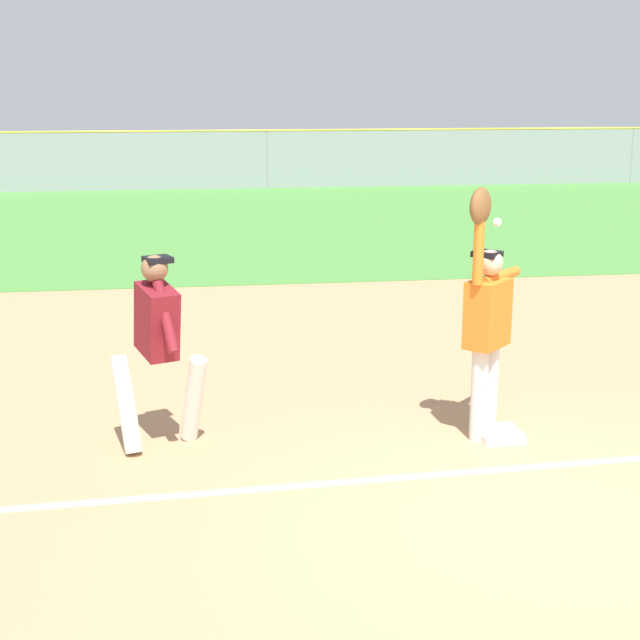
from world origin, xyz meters
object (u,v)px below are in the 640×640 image
at_px(fielder, 486,317).
at_px(parked_car_red, 546,154).
at_px(runner, 158,338).
at_px(first_base, 499,434).
at_px(baseball, 497,222).
at_px(parked_car_white, 213,158).
at_px(parked_car_silver, 382,156).
at_px(parked_car_tan, 30,159).

distance_m(fielder, parked_car_red, 26.59).
distance_m(runner, parked_car_red, 27.67).
bearing_deg(first_base, fielder, 157.43).
relative_size(baseball, parked_car_white, 0.02).
relative_size(runner, parked_car_silver, 0.38).
bearing_deg(first_base, parked_car_tan, 107.42).
relative_size(runner, parked_car_red, 0.38).
bearing_deg(baseball, first_base, -18.45).
xyz_separation_m(first_base, baseball, (-0.09, 0.03, 1.93)).
bearing_deg(fielder, parked_car_white, -40.93).
relative_size(baseball, parked_car_tan, 0.02).
distance_m(runner, baseball, 3.08).
relative_size(fielder, parked_car_white, 0.50).
bearing_deg(parked_car_white, parked_car_red, 7.75).
height_order(parked_car_tan, parked_car_white, same).
bearing_deg(baseball, parked_car_tan, 107.24).
xyz_separation_m(baseball, parked_car_white, (-1.69, 24.34, -1.29)).
xyz_separation_m(fielder, parked_car_red, (10.09, 24.60, -0.45)).
bearing_deg(first_base, parked_car_white, 94.20).
bearing_deg(baseball, fielder, 150.16).
bearing_deg(runner, parked_car_tan, 79.53).
height_order(fielder, parked_car_white, fielder).
bearing_deg(parked_car_silver, parked_car_white, -171.73).
xyz_separation_m(parked_car_white, parked_car_silver, (5.82, 0.38, 0.00)).
xyz_separation_m(parked_car_silver, parked_car_red, (5.91, -0.09, 0.00)).
distance_m(fielder, parked_car_white, 24.37).
xyz_separation_m(parked_car_tan, parked_car_silver, (11.80, -0.01, 0.00)).
xyz_separation_m(runner, parked_car_white, (1.22, 24.16, -0.32)).
bearing_deg(parked_car_silver, parked_car_red, 3.67).
bearing_deg(baseball, parked_car_silver, 80.52).
bearing_deg(fielder, parked_car_tan, -27.65).
distance_m(runner, parked_car_tan, 25.01).
height_order(baseball, parked_car_tan, baseball).
relative_size(first_base, parked_car_red, 0.08).
bearing_deg(parked_car_white, baseball, -79.66).
xyz_separation_m(fielder, baseball, (0.05, -0.03, 0.85)).
height_order(first_base, parked_car_silver, parked_car_silver).
distance_m(parked_car_tan, parked_car_silver, 11.80).
bearing_deg(parked_car_silver, baseball, -94.92).
xyz_separation_m(first_base, parked_car_red, (9.94, 24.66, 0.63)).
distance_m(fielder, runner, 2.88).
bearing_deg(parked_car_red, parked_car_tan, 174.09).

